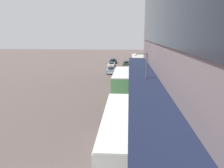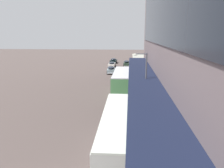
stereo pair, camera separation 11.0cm
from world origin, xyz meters
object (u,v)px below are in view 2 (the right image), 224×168
(sedan_oncoming_front, at_px, (114,61))
(street_lamp, at_px, (144,78))
(sedan_lead_near, at_px, (127,63))
(sedan_trailing_near, at_px, (112,64))
(sedan_far_back, at_px, (111,70))
(transit_bus_kerbside_front, at_px, (123,81))
(transit_bus_kerbside_rear, at_px, (121,133))

(sedan_oncoming_front, bearing_deg, street_lamp, -81.36)
(sedan_oncoming_front, xyz_separation_m, sedan_lead_near, (4.06, -6.19, 0.04))
(sedan_lead_near, bearing_deg, sedan_trailing_near, -154.96)
(sedan_trailing_near, relative_size, sedan_far_back, 1.03)
(sedan_lead_near, relative_size, street_lamp, 0.78)
(sedan_trailing_near, bearing_deg, sedan_far_back, -86.08)
(transit_bus_kerbside_front, relative_size, sedan_trailing_near, 2.04)
(sedan_lead_near, bearing_deg, sedan_far_back, -106.33)
(sedan_far_back, bearing_deg, transit_bus_kerbside_rear, -84.05)
(transit_bus_kerbside_front, distance_m, transit_bus_kerbside_rear, 17.00)
(transit_bus_kerbside_rear, xyz_separation_m, sedan_far_back, (-3.60, 34.55, -1.10))
(transit_bus_kerbside_front, bearing_deg, sedan_far_back, 100.12)
(sedan_trailing_near, distance_m, sedan_far_back, 9.41)
(sedan_far_back, height_order, street_lamp, street_lamp)
(transit_bus_kerbside_front, bearing_deg, sedan_trailing_near, 97.98)
(transit_bus_kerbside_rear, relative_size, sedan_lead_near, 2.03)
(sedan_oncoming_front, bearing_deg, transit_bus_kerbside_front, -83.63)
(transit_bus_kerbside_front, distance_m, sedan_lead_near, 28.80)
(sedan_oncoming_front, height_order, sedan_trailing_near, sedan_oncoming_front)
(transit_bus_kerbside_rear, distance_m, sedan_far_back, 34.75)
(sedan_oncoming_front, bearing_deg, sedan_lead_near, -56.74)
(sedan_oncoming_front, height_order, street_lamp, street_lamp)
(sedan_oncoming_front, xyz_separation_m, sedan_far_back, (0.77, -17.42, 0.02))
(transit_bus_kerbside_rear, bearing_deg, transit_bus_kerbside_front, 91.58)
(transit_bus_kerbside_rear, distance_m, sedan_oncoming_front, 52.16)
(transit_bus_kerbside_front, distance_m, sedan_far_back, 17.87)
(street_lamp, bearing_deg, sedan_far_back, 102.76)
(sedan_lead_near, height_order, sedan_trailing_near, sedan_lead_near)
(sedan_trailing_near, bearing_deg, sedan_lead_near, 25.04)
(sedan_lead_near, height_order, street_lamp, street_lamp)
(transit_bus_kerbside_rear, bearing_deg, sedan_far_back, 95.95)
(transit_bus_kerbside_front, bearing_deg, sedan_lead_near, 89.69)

